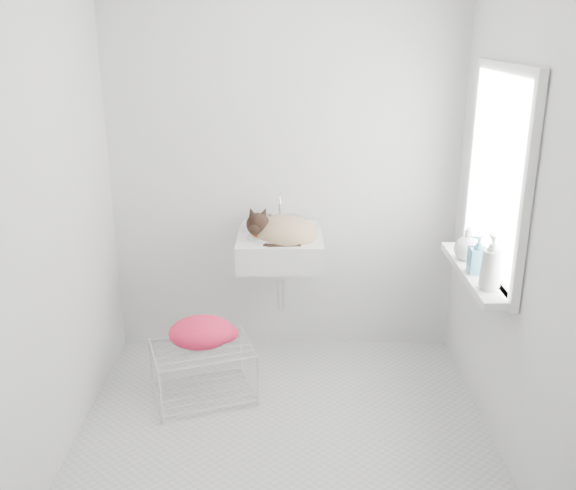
{
  "coord_description": "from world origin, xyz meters",
  "views": [
    {
      "loc": [
        0.03,
        -2.96,
        2.07
      ],
      "look_at": [
        0.02,
        0.5,
        0.88
      ],
      "focal_mm": 40.13,
      "sensor_mm": 36.0,
      "label": 1
    }
  ],
  "objects_px": {
    "bottle_b": "(476,273)",
    "bottle_c": "(466,259)",
    "cat": "(282,231)",
    "wire_rack": "(203,374)",
    "bottle_a": "(489,289)",
    "sink": "(280,237)"
  },
  "relations": [
    {
      "from": "sink",
      "to": "wire_rack",
      "type": "distance_m",
      "value": 0.93
    },
    {
      "from": "sink",
      "to": "cat",
      "type": "bearing_deg",
      "value": -51.39
    },
    {
      "from": "cat",
      "to": "bottle_a",
      "type": "height_order",
      "value": "cat"
    },
    {
      "from": "bottle_a",
      "to": "bottle_b",
      "type": "height_order",
      "value": "bottle_a"
    },
    {
      "from": "cat",
      "to": "bottle_b",
      "type": "relative_size",
      "value": 2.25
    },
    {
      "from": "bottle_a",
      "to": "bottle_c",
      "type": "xyz_separation_m",
      "value": [
        0.0,
        0.42,
        0.0
      ]
    },
    {
      "from": "wire_rack",
      "to": "bottle_a",
      "type": "xyz_separation_m",
      "value": [
        1.47,
        -0.38,
        0.7
      ]
    },
    {
      "from": "bottle_b",
      "to": "bottle_c",
      "type": "height_order",
      "value": "bottle_b"
    },
    {
      "from": "cat",
      "to": "bottle_c",
      "type": "bearing_deg",
      "value": -8.73
    },
    {
      "from": "wire_rack",
      "to": "bottle_a",
      "type": "bearing_deg",
      "value": -14.68
    },
    {
      "from": "wire_rack",
      "to": "bottle_c",
      "type": "relative_size",
      "value": 3.0
    },
    {
      "from": "bottle_b",
      "to": "bottle_c",
      "type": "bearing_deg",
      "value": 90.0
    },
    {
      "from": "bottle_c",
      "to": "cat",
      "type": "bearing_deg",
      "value": 159.85
    },
    {
      "from": "sink",
      "to": "bottle_c",
      "type": "bearing_deg",
      "value": -20.73
    },
    {
      "from": "sink",
      "to": "cat",
      "type": "relative_size",
      "value": 1.15
    },
    {
      "from": "bottle_a",
      "to": "wire_rack",
      "type": "bearing_deg",
      "value": 165.32
    },
    {
      "from": "sink",
      "to": "wire_rack",
      "type": "xyz_separation_m",
      "value": [
        -0.44,
        -0.42,
        -0.7
      ]
    },
    {
      "from": "sink",
      "to": "bottle_c",
      "type": "relative_size",
      "value": 2.82
    },
    {
      "from": "cat",
      "to": "bottle_a",
      "type": "relative_size",
      "value": 1.94
    },
    {
      "from": "sink",
      "to": "wire_rack",
      "type": "bearing_deg",
      "value": -136.04
    },
    {
      "from": "cat",
      "to": "bottle_b",
      "type": "bearing_deg",
      "value": -18.06
    },
    {
      "from": "sink",
      "to": "bottle_b",
      "type": "distance_m",
      "value": 1.19
    }
  ]
}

